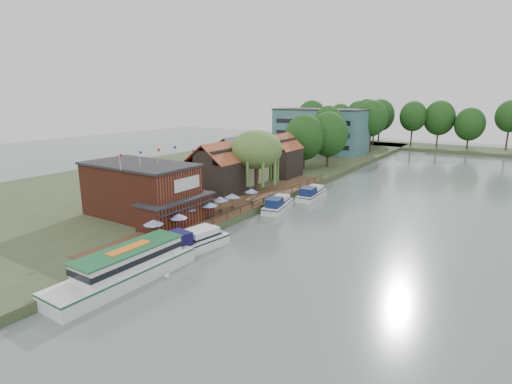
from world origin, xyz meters
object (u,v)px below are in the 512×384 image
Objects in this scene: willow at (256,162)px; cruiser_1 at (278,203)px; cottage_a at (217,169)px; cruiser_2 at (312,192)px; cruiser_0 at (189,240)px; hotel_block at (320,130)px; umbrella_6 at (252,196)px; tour_boat at (124,266)px; cottage_c at (280,155)px; umbrella_4 at (220,205)px; umbrella_0 at (154,230)px; swan at (167,276)px; umbrella_3 at (209,210)px; pub at (151,191)px; umbrella_5 at (232,202)px; umbrella_1 at (179,223)px; umbrella_2 at (188,215)px; cottage_b at (238,159)px.

willow is 9.61m from cruiser_1.
cottage_a is 0.92× the size of cruiser_2.
hotel_block is at bearing 111.75° from cruiser_0.
umbrella_6 is 12.63m from cruiser_2.
tour_boat is at bearing -95.78° from cruiser_2.
willow is at bearing -77.29° from hotel_block.
cottage_c is 28.48m from umbrella_4.
umbrella_0 reaches higher than cruiser_0.
cottage_c is 46.58m from swan.
willow is 4.39× the size of umbrella_0.
cruiser_1 is at bearing 96.21° from swan.
willow is 17.25m from umbrella_3.
pub is 1.83× the size of cruiser_0.
umbrella_5 is at bearing -75.00° from cottage_c.
cottage_a is at bearing 165.05° from umbrella_6.
cottage_c is at bearing 101.35° from umbrella_1.
pub is at bearing -174.40° from umbrella_2.
umbrella_6 is 17.36m from cruiser_0.
umbrella_1 is (0.69, 3.25, 0.00)m from umbrella_0.
hotel_block reaches higher than cottage_a.
umbrella_0 is (10.66, -30.88, -2.96)m from cottage_b.
umbrella_2 is at bearing 141.84° from cruiser_0.
umbrella_0 reaches higher than tour_boat.
umbrella_0 and umbrella_4 have the same top height.
willow reaches higher than umbrella_1.
cruiser_2 is at bearing 76.99° from umbrella_3.
cruiser_1 is (11.31, 0.54, -4.14)m from cottage_a.
willow is (7.50, -5.00, 0.96)m from cottage_b.
cruiser_2 is at bearing 37.15° from cottage_a.
cottage_a and cottage_b have the same top height.
umbrella_3 is at bearing -93.58° from umbrella_6.
cruiser_2 is at bearing 72.87° from umbrella_5.
umbrella_4 is (-0.92, 9.05, 0.00)m from umbrella_1.
umbrella_4 is at bearing -98.36° from umbrella_6.
umbrella_0 is 8.17m from swan.
willow reaches higher than cottage_a.
cottage_a reaches higher than umbrella_5.
swan is (5.77, -23.18, -2.07)m from umbrella_6.
umbrella_3 is at bearing -89.81° from umbrella_5.
umbrella_1 is 11.38m from umbrella_5.
cottage_c is at bearing 104.04° from willow.
cottage_c is 3.58× the size of umbrella_0.
umbrella_2 is 0.22× the size of cruiser_0.
umbrella_4 is 0.16× the size of tour_boat.
swan is at bearing 47.35° from tour_boat.
umbrella_2 is at bearing -64.72° from cottage_a.
umbrella_6 reaches higher than cruiser_2.
umbrella_5 is at bearing -73.82° from willow.
pub is 18.99m from cruiser_1.
umbrella_1 is 0.99× the size of umbrella_2.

